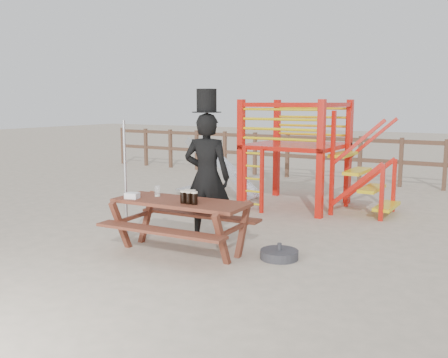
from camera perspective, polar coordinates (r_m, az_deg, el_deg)
ground at (r=7.14m, az=-4.97°, el=-7.93°), size 60.00×60.00×0.00m
back_fence at (r=13.22m, az=13.21°, el=2.85°), size 15.09×0.09×1.20m
playground_fort at (r=9.95m, az=7.81°, el=3.07°), size 4.71×1.84×2.10m
picnic_table at (r=6.87m, az=-4.95°, el=-4.66°), size 1.95×1.40×0.72m
man_with_hat at (r=7.38m, az=-1.96°, el=0.63°), size 0.79×0.63×2.24m
metal_pole at (r=7.57m, az=-11.20°, el=-0.15°), size 0.04×0.04×1.79m
parasol_base at (r=6.70m, az=6.34°, el=-8.56°), size 0.51×0.51×0.21m
paper_bag at (r=7.04m, az=-10.45°, el=-1.88°), size 0.21×0.18×0.08m
stout_pints at (r=6.61m, az=-3.99°, el=-2.05°), size 0.26×0.18×0.17m
empty_glasses at (r=7.14m, az=-7.62°, el=-1.43°), size 0.08×0.08×0.15m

